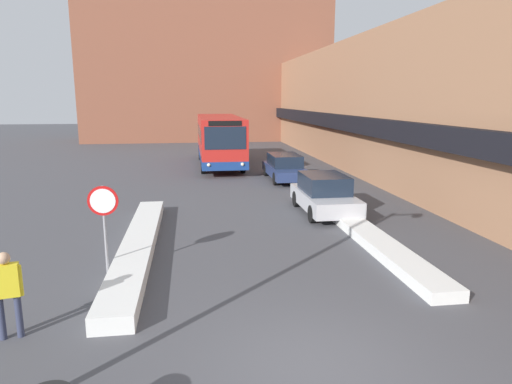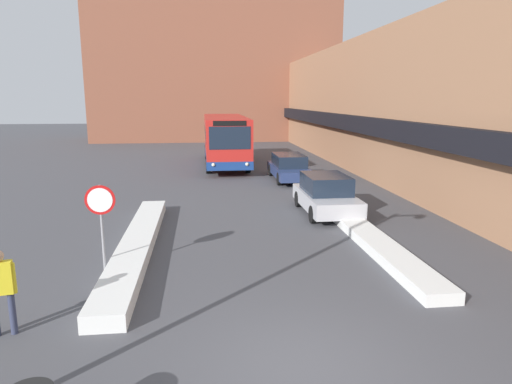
# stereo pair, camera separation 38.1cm
# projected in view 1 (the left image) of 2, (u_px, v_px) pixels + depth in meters

# --- Properties ---
(ground_plane) EXTENTS (160.00, 160.00, 0.00)m
(ground_plane) POSITION_uv_depth(u_px,v_px,m) (315.00, 369.00, 7.69)
(ground_plane) COLOR #47474C
(building_row_right) EXTENTS (5.50, 60.00, 8.02)m
(building_row_right) POSITION_uv_depth(u_px,v_px,m) (364.00, 106.00, 31.55)
(building_row_right) COLOR #996B4C
(building_row_right) RESTS_ON ground_plane
(building_backdrop_far) EXTENTS (26.00, 8.00, 15.67)m
(building_backdrop_far) POSITION_uv_depth(u_px,v_px,m) (207.00, 67.00, 49.57)
(building_backdrop_far) COLOR brown
(building_backdrop_far) RESTS_ON ground_plane
(snow_bank_left) EXTENTS (0.90, 10.08, 0.39)m
(snow_bank_left) POSITION_uv_depth(u_px,v_px,m) (139.00, 245.00, 13.59)
(snow_bank_left) COLOR silver
(snow_bank_left) RESTS_ON ground_plane
(snow_bank_right) EXTENTS (0.90, 11.56, 0.31)m
(snow_bank_right) POSITION_uv_depth(u_px,v_px,m) (357.00, 227.00, 15.64)
(snow_bank_right) COLOR silver
(snow_bank_right) RESTS_ON ground_plane
(city_bus) EXTENTS (2.69, 10.82, 3.30)m
(city_bus) POSITION_uv_depth(u_px,v_px,m) (219.00, 139.00, 30.74)
(city_bus) COLOR red
(city_bus) RESTS_ON ground_plane
(parked_car_front) EXTENTS (1.87, 4.21, 1.54)m
(parked_car_front) POSITION_uv_depth(u_px,v_px,m) (324.00, 194.00, 18.01)
(parked_car_front) COLOR #B7B7BC
(parked_car_front) RESTS_ON ground_plane
(parked_car_middle) EXTENTS (1.83, 4.85, 1.43)m
(parked_car_middle) POSITION_uv_depth(u_px,v_px,m) (285.00, 167.00, 25.48)
(parked_car_middle) COLOR navy
(parked_car_middle) RESTS_ON ground_plane
(stop_sign) EXTENTS (0.76, 0.08, 2.34)m
(stop_sign) POSITION_uv_depth(u_px,v_px,m) (104.00, 211.00, 11.48)
(stop_sign) COLOR gray
(stop_sign) RESTS_ON ground_plane
(pedestrian) EXTENTS (0.55, 0.29, 1.71)m
(pedestrian) POSITION_uv_depth(u_px,v_px,m) (7.00, 287.00, 8.48)
(pedestrian) COLOR #333851
(pedestrian) RESTS_ON ground_plane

